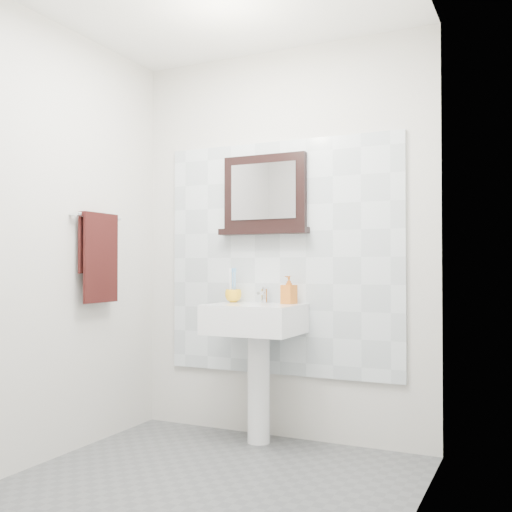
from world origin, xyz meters
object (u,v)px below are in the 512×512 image
(framed_mirror, at_px, (265,197))
(hand_towel, at_px, (99,250))
(toothbrush_cup, at_px, (233,296))
(pedestal_sink, at_px, (255,334))
(soap_dispenser, at_px, (289,290))

(framed_mirror, height_order, hand_towel, framed_mirror)
(hand_towel, bearing_deg, toothbrush_cup, 39.76)
(pedestal_sink, distance_m, toothbrush_cup, 0.33)
(soap_dispenser, bearing_deg, toothbrush_cup, -165.63)
(framed_mirror, bearing_deg, soap_dispenser, -19.62)
(pedestal_sink, distance_m, framed_mirror, 0.89)
(pedestal_sink, xyz_separation_m, toothbrush_cup, (-0.22, 0.12, 0.23))
(pedestal_sink, bearing_deg, framed_mirror, 96.65)
(hand_towel, bearing_deg, framed_mirror, 35.83)
(pedestal_sink, relative_size, framed_mirror, 1.58)
(toothbrush_cup, height_order, hand_towel, hand_towel)
(hand_towel, bearing_deg, pedestal_sink, 26.04)
(framed_mirror, bearing_deg, pedestal_sink, -83.35)
(soap_dispenser, bearing_deg, hand_towel, -137.97)
(pedestal_sink, relative_size, soap_dispenser, 5.53)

